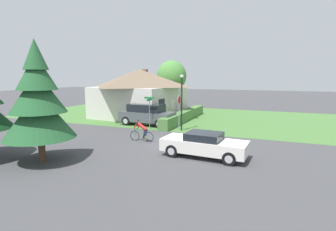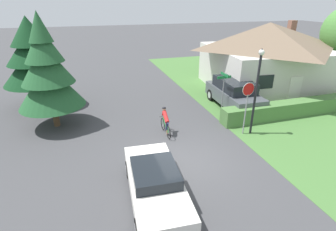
{
  "view_description": "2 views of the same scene",
  "coord_description": "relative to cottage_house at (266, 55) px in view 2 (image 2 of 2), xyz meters",
  "views": [
    {
      "loc": [
        -15.44,
        -5.28,
        4.39
      ],
      "look_at": [
        0.07,
        1.02,
        1.86
      ],
      "focal_mm": 28.0,
      "sensor_mm": 36.0,
      "label": 1
    },
    {
      "loc": [
        -3.66,
        -9.19,
        6.67
      ],
      "look_at": [
        0.03,
        2.72,
        1.14
      ],
      "focal_mm": 28.0,
      "sensor_mm": 36.0,
      "label": 2
    }
  ],
  "objects": [
    {
      "name": "street_lamp",
      "position": [
        -5.45,
        -6.74,
        0.13
      ],
      "size": [
        0.28,
        0.28,
        4.56
      ],
      "color": "black",
      "rests_on": "ground"
    },
    {
      "name": "hedge_row",
      "position": [
        -0.92,
        -5.47,
        -2.17
      ],
      "size": [
        11.03,
        0.9,
        0.97
      ],
      "primitive_type": "cube",
      "color": "#4C7A3D",
      "rests_on": "ground"
    },
    {
      "name": "sedan_left_lane",
      "position": [
        -11.69,
        -10.22,
        -1.96
      ],
      "size": [
        2.08,
        4.7,
        1.36
      ],
      "rotation": [
        0.0,
        0.0,
        1.5
      ],
      "color": "silver",
      "rests_on": "ground"
    },
    {
      "name": "street_name_sign",
      "position": [
        -5.8,
        -4.02,
        -0.8
      ],
      "size": [
        0.9,
        0.9,
        2.67
      ],
      "color": "gray",
      "rests_on": "ground"
    },
    {
      "name": "grass_verge_right",
      "position": [
        1.67,
        -4.33,
        -2.64
      ],
      "size": [
        16.0,
        36.0,
        0.01
      ],
      "primitive_type": "cube",
      "color": "#477538",
      "rests_on": "ground"
    },
    {
      "name": "cyclist",
      "position": [
        -9.88,
        -5.44,
        -1.94
      ],
      "size": [
        0.44,
        1.77,
        1.48
      ],
      "rotation": [
        0.0,
        0.0,
        1.57
      ],
      "color": "black",
      "rests_on": "ground"
    },
    {
      "name": "cottage_house",
      "position": [
        0.0,
        0.0,
        0.0
      ],
      "size": [
        9.51,
        9.2,
        5.17
      ],
      "rotation": [
        0.0,
        0.0,
        -0.08
      ],
      "color": "beige",
      "rests_on": "ground"
    },
    {
      "name": "conifer_tall_far",
      "position": [
        -16.74,
        0.97,
        0.77
      ],
      "size": [
        4.07,
        4.07,
        5.81
      ],
      "color": "#4C3823",
      "rests_on": "ground"
    },
    {
      "name": "stop_sign",
      "position": [
        -5.87,
        -6.68,
        -0.63
      ],
      "size": [
        0.7,
        0.07,
        2.88
      ],
      "rotation": [
        0.0,
        0.0,
        3.2
      ],
      "color": "gray",
      "rests_on": "ground"
    },
    {
      "name": "conifer_tall_near",
      "position": [
        -15.57,
        -2.62,
        0.52
      ],
      "size": [
        3.51,
        3.51,
        6.21
      ],
      "color": "#4C3823",
      "rests_on": "ground"
    },
    {
      "name": "parked_suv_right",
      "position": [
        -4.45,
        -3.11,
        -1.66
      ],
      "size": [
        2.19,
        4.95,
        1.91
      ],
      "rotation": [
        0.0,
        0.0,
        1.53
      ],
      "color": "#4C5156",
      "rests_on": "ground"
    },
    {
      "name": "ground_plane",
      "position": [
        -9.82,
        -8.33,
        -2.65
      ],
      "size": [
        140.0,
        140.0,
        0.0
      ],
      "primitive_type": "plane",
      "color": "#424244"
    }
  ]
}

